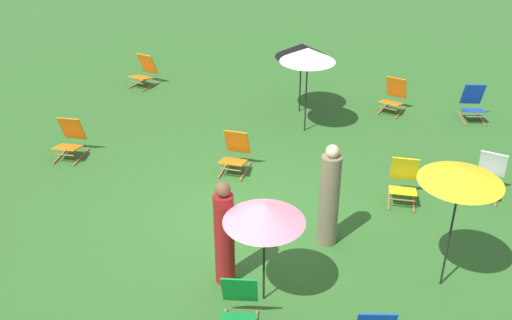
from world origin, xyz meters
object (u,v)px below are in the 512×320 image
umbrella_2 (308,55)px  deckchair_2 (403,182)px  deckchair_3 (235,153)px  deckchair_1 (490,176)px  deckchair_8 (394,97)px  deckchair_4 (239,308)px  person_1 (224,236)px  umbrella_3 (264,213)px  deckchair_7 (144,72)px  umbrella_0 (462,175)px  person_0 (329,198)px  deckchair_0 (70,140)px  umbrella_1 (301,50)px  deckchair_9 (473,104)px

umbrella_2 → deckchair_2: bearing=-47.5°
deckchair_3 → umbrella_2: bearing=65.2°
deckchair_1 → deckchair_8: 3.84m
deckchair_4 → person_1: bearing=106.9°
deckchair_3 → umbrella_2: (1.04, 2.08, 1.41)m
deckchair_2 → umbrella_3: umbrella_3 is taller
deckchair_2 → umbrella_3: bearing=-122.3°
deckchair_7 → umbrella_0: size_ratio=0.43×
person_0 → deckchair_7: bearing=-65.0°
deckchair_3 → deckchair_0: bearing=-174.5°
umbrella_1 → umbrella_2: (0.30, -1.00, 0.26)m
deckchair_8 → umbrella_3: (-1.54, -7.12, 1.12)m
umbrella_0 → deckchair_7: bearing=139.4°
umbrella_0 → umbrella_2: umbrella_0 is taller
umbrella_2 → person_1: size_ratio=1.13×
deckchair_0 → deckchair_2: (6.69, -0.10, 0.00)m
deckchair_0 → deckchair_8: bearing=27.5°
deckchair_3 → deckchair_9: (4.73, 3.63, 0.00)m
deckchair_1 → deckchair_2: (-1.54, -0.58, 0.00)m
person_0 → person_1: size_ratio=1.05×
deckchair_0 → umbrella_0: (7.33, -2.35, 1.52)m
deckchair_0 → umbrella_2: (4.50, 2.30, 1.41)m
deckchair_2 → umbrella_2: (-2.19, 2.40, 1.41)m
umbrella_1 → deckchair_7: bearing=170.8°
umbrella_3 → person_0: (0.70, 1.57, -0.65)m
deckchair_1 → person_0: 3.50m
deckchair_8 → umbrella_3: bearing=-85.6°
deckchair_7 → deckchair_9: 8.24m
umbrella_0 → umbrella_2: bearing=121.4°
umbrella_2 → umbrella_3: size_ratio=1.18×
deckchair_1 → deckchair_8: bearing=133.5°
deckchair_1 → person_0: (-2.70, -2.18, 0.47)m
deckchair_8 → person_1: size_ratio=0.50×
deckchair_0 → deckchair_1: same height
deckchair_7 → umbrella_0: bearing=-25.0°
person_0 → deckchair_8: bearing=-118.0°
umbrella_0 → deckchair_4: bearing=-149.5°
deckchair_3 → person_1: size_ratio=0.49×
deckchair_3 → umbrella_0: 4.89m
deckchair_2 → deckchair_3: bearing=172.4°
umbrella_0 → umbrella_2: (-2.83, 4.64, -0.11)m
deckchair_4 → umbrella_2: size_ratio=0.43×
deckchair_1 → deckchair_9: 3.37m
umbrella_2 → deckchair_1: bearing=-26.0°
umbrella_2 → deckchair_4: bearing=-88.7°
deckchair_7 → deckchair_3: bearing=-31.4°
deckchair_3 → deckchair_4: 4.31m
deckchair_1 → deckchair_2: bearing=-144.8°
deckchair_2 → umbrella_2: bearing=130.5°
umbrella_3 → umbrella_2: bearing=93.4°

